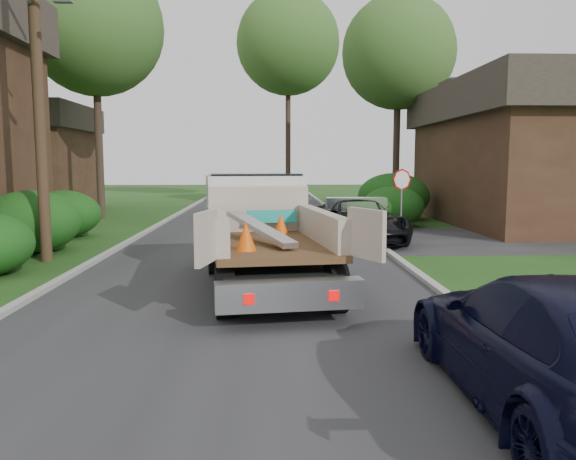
# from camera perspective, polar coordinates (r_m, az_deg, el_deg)

# --- Properties ---
(ground) EXTENTS (120.00, 120.00, 0.00)m
(ground) POSITION_cam_1_polar(r_m,az_deg,el_deg) (10.71, -5.02, -7.64)
(ground) COLOR #1C4513
(ground) RESTS_ON ground
(road) EXTENTS (8.00, 90.00, 0.02)m
(road) POSITION_cam_1_polar(r_m,az_deg,el_deg) (20.54, -3.58, -0.65)
(road) COLOR #28282B
(road) RESTS_ON ground
(curb_left) EXTENTS (0.20, 90.00, 0.12)m
(curb_left) POSITION_cam_1_polar(r_m,az_deg,el_deg) (21.05, -14.81, -0.54)
(curb_left) COLOR #9E9E99
(curb_left) RESTS_ON ground
(curb_right) EXTENTS (0.20, 90.00, 0.12)m
(curb_right) POSITION_cam_1_polar(r_m,az_deg,el_deg) (20.83, 7.77, -0.45)
(curb_right) COLOR #9E9E99
(curb_right) RESTS_ON ground
(stop_sign) EXTENTS (0.71, 0.32, 2.48)m
(stop_sign) POSITION_cam_1_polar(r_m,az_deg,el_deg) (19.92, 11.46, 4.11)
(stop_sign) COLOR slate
(stop_sign) RESTS_ON ground
(utility_pole) EXTENTS (2.42, 1.25, 10.00)m
(utility_pole) POSITION_cam_1_polar(r_m,az_deg,el_deg) (16.67, -24.11, 14.88)
(utility_pole) COLOR #382619
(utility_pole) RESTS_ON ground
(house_left_far) EXTENTS (7.56, 7.56, 6.00)m
(house_left_far) POSITION_cam_1_polar(r_m,az_deg,el_deg) (35.28, -25.71, 6.76)
(house_left_far) COLOR #382217
(house_left_far) RESTS_ON ground
(house_right) EXTENTS (9.72, 12.96, 6.20)m
(house_right) POSITION_cam_1_polar(r_m,az_deg,el_deg) (27.35, 25.23, 7.20)
(house_right) COLOR #382217
(house_right) RESTS_ON ground
(hedge_left_b) EXTENTS (2.86, 2.86, 1.87)m
(hedge_left_b) POSITION_cam_1_polar(r_m,az_deg,el_deg) (18.36, -24.65, 0.77)
(hedge_left_b) COLOR #0E3F10
(hedge_left_b) RESTS_ON ground
(hedge_left_c) EXTENTS (2.60, 2.60, 1.70)m
(hedge_left_c) POSITION_cam_1_polar(r_m,az_deg,el_deg) (21.72, -21.84, 1.52)
(hedge_left_c) COLOR #0E3F10
(hedge_left_c) RESTS_ON ground
(hedge_right_a) EXTENTS (2.60, 2.60, 1.70)m
(hedge_right_a) POSITION_cam_1_polar(r_m,az_deg,el_deg) (24.01, 10.59, 2.35)
(hedge_right_a) COLOR #0E3F10
(hedge_right_a) RESTS_ON ground
(hedge_right_b) EXTENTS (3.38, 3.38, 2.21)m
(hedge_right_b) POSITION_cam_1_polar(r_m,az_deg,el_deg) (27.06, 10.66, 3.38)
(hedge_right_b) COLOR #0E3F10
(hedge_right_b) RESTS_ON ground
(tree_left_far) EXTENTS (6.40, 6.40, 12.20)m
(tree_left_far) POSITION_cam_1_polar(r_m,az_deg,el_deg) (29.21, -19.07, 18.93)
(tree_left_far) COLOR #2D2119
(tree_left_far) RESTS_ON ground
(tree_right_far) EXTENTS (6.00, 6.00, 11.50)m
(tree_right_far) POSITION_cam_1_polar(r_m,az_deg,el_deg) (31.68, 11.16, 17.25)
(tree_right_far) COLOR #2D2119
(tree_right_far) RESTS_ON ground
(tree_center_far) EXTENTS (7.20, 7.20, 14.60)m
(tree_center_far) POSITION_cam_1_polar(r_m,az_deg,el_deg) (41.23, 0.01, 18.44)
(tree_center_far) COLOR #2D2119
(tree_center_far) RESTS_ON ground
(flatbed_truck) EXTENTS (3.48, 6.67, 2.42)m
(flatbed_truck) POSITION_cam_1_polar(r_m,az_deg,el_deg) (12.77, -2.90, 0.73)
(flatbed_truck) COLOR black
(flatbed_truck) RESTS_ON ground
(black_pickup) EXTENTS (3.12, 5.53, 1.46)m
(black_pickup) POSITION_cam_1_polar(r_m,az_deg,el_deg) (19.25, 7.06, 0.98)
(black_pickup) COLOR black
(black_pickup) RESTS_ON ground
(navy_suv) EXTENTS (2.18, 5.23, 1.51)m
(navy_suv) POSITION_cam_1_polar(r_m,az_deg,el_deg) (6.74, 25.79, -10.35)
(navy_suv) COLOR black
(navy_suv) RESTS_ON ground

